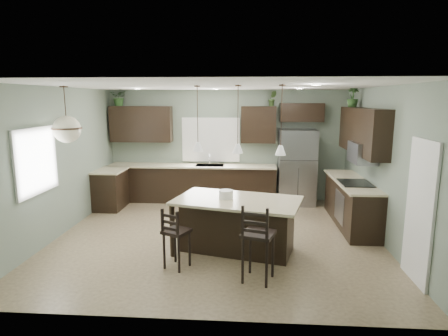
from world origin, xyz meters
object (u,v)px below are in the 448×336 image
refrigerator (297,167)px  serving_dish (226,194)px  bar_stool_left (177,238)px  bar_stool_right (258,243)px  kitchen_island (237,226)px  plant_back_left (119,97)px

refrigerator → serving_dish: (-1.55, -3.07, 0.07)m
bar_stool_left → bar_stool_right: bearing=10.7°
kitchen_island → refrigerator: bearing=81.1°
kitchen_island → bar_stool_left: size_ratio=2.14×
kitchen_island → plant_back_left: 4.97m
serving_dish → plant_back_left: plant_back_left is taller
bar_stool_left → bar_stool_right: size_ratio=0.84×
bar_stool_left → refrigerator: bearing=85.0°
bar_stool_left → plant_back_left: (-2.17, 3.93, 2.14)m
kitchen_island → bar_stool_right: 1.07m
refrigerator → bar_stool_right: size_ratio=1.61×
kitchen_island → serving_dish: serving_dish is taller
serving_dish → bar_stool_right: (0.53, -1.06, -0.42)m
bar_stool_left → plant_back_left: bearing=144.7°
plant_back_left → serving_dish: bearing=-48.0°
serving_dish → plant_back_left: (-2.88, 3.20, 1.63)m
kitchen_island → plant_back_left: bearing=147.9°
kitchen_island → plant_back_left: (-3.07, 3.25, 2.16)m
refrigerator → plant_back_left: size_ratio=4.12×
serving_dish → bar_stool_right: 1.26m
refrigerator → serving_dish: refrigerator is taller
serving_dish → plant_back_left: bearing=132.0°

